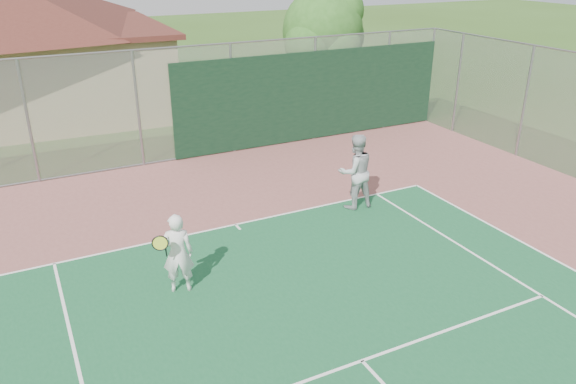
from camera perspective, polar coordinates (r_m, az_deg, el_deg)
name	(u,v)px	position (r m, az deg, el deg)	size (l,w,h in m)	color
back_fence	(236,101)	(18.25, -5.32, 9.15)	(20.08, 0.11, 3.53)	gray
side_fence_right	(525,103)	(19.18, 22.92, 8.37)	(0.08, 9.00, 3.50)	gray
tree	(325,32)	(22.12, 3.76, 15.93)	(3.58, 3.39, 4.99)	#3E2916
player_white_front	(177,254)	(10.88, -11.17, -6.18)	(0.88, 0.66, 1.62)	silver
player_grey_back	(355,172)	(14.23, 6.86, 2.01)	(0.99, 0.80, 1.94)	#AAADAF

